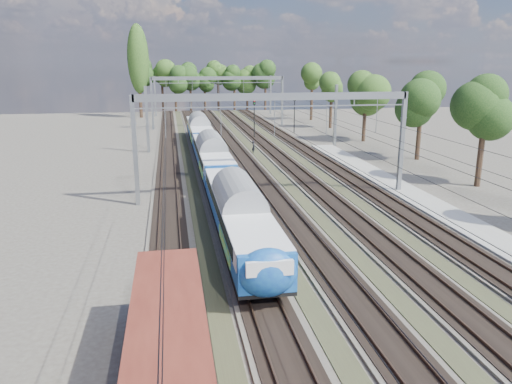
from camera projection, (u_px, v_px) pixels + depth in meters
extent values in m
cube|color=#47423A|center=(168.00, 166.00, 56.08)|extent=(3.00, 130.00, 0.15)
cube|color=black|center=(168.00, 166.00, 56.05)|extent=(2.50, 130.00, 0.06)
cube|color=#473326|center=(162.00, 165.00, 55.91)|extent=(0.08, 130.00, 0.14)
cube|color=#473326|center=(175.00, 164.00, 56.14)|extent=(0.08, 130.00, 0.14)
cube|color=#47423A|center=(208.00, 165.00, 56.82)|extent=(3.00, 130.00, 0.15)
cube|color=black|center=(208.00, 164.00, 56.79)|extent=(2.50, 130.00, 0.06)
cube|color=#473326|center=(202.00, 164.00, 56.65)|extent=(0.08, 130.00, 0.14)
cube|color=#473326|center=(215.00, 163.00, 56.89)|extent=(0.08, 130.00, 0.14)
cube|color=#47423A|center=(247.00, 164.00, 57.56)|extent=(3.00, 130.00, 0.15)
cube|color=black|center=(247.00, 163.00, 57.53)|extent=(2.50, 130.00, 0.06)
cube|color=#473326|center=(241.00, 162.00, 57.39)|extent=(0.08, 130.00, 0.14)
cube|color=#473326|center=(253.00, 162.00, 57.63)|extent=(0.08, 130.00, 0.14)
cube|color=#47423A|center=(285.00, 162.00, 58.30)|extent=(3.00, 130.00, 0.15)
cube|color=black|center=(285.00, 162.00, 58.27)|extent=(2.50, 130.00, 0.06)
cube|color=#473326|center=(279.00, 161.00, 58.13)|extent=(0.08, 130.00, 0.14)
cube|color=#473326|center=(291.00, 161.00, 58.37)|extent=(0.08, 130.00, 0.14)
cube|color=#47423A|center=(322.00, 161.00, 59.04)|extent=(3.00, 130.00, 0.15)
cube|color=black|center=(322.00, 160.00, 59.02)|extent=(2.50, 130.00, 0.06)
cube|color=#473326|center=(317.00, 160.00, 58.87)|extent=(0.08, 130.00, 0.14)
cube|color=#473326|center=(328.00, 159.00, 59.11)|extent=(0.08, 130.00, 0.14)
cube|color=#363023|center=(189.00, 166.00, 56.46)|extent=(1.10, 130.00, 0.05)
cube|color=#363023|center=(228.00, 165.00, 57.20)|extent=(1.10, 130.00, 0.05)
cube|color=#363023|center=(266.00, 163.00, 57.94)|extent=(1.10, 130.00, 0.05)
cube|color=#363023|center=(304.00, 162.00, 58.68)|extent=(1.10, 130.00, 0.05)
cube|color=gray|center=(466.00, 225.00, 35.69)|extent=(3.00, 70.00, 0.30)
cube|color=gray|center=(135.00, 151.00, 40.24)|extent=(0.35, 0.35, 9.00)
cube|color=gray|center=(402.00, 143.00, 44.03)|extent=(0.35, 0.35, 9.00)
cube|color=gray|center=(275.00, 97.00, 41.07)|extent=(23.00, 0.35, 0.60)
cube|color=gray|center=(152.00, 103.00, 86.00)|extent=(0.35, 0.35, 9.00)
cube|color=gray|center=(282.00, 102.00, 89.78)|extent=(0.35, 0.35, 9.00)
cube|color=gray|center=(218.00, 78.00, 86.82)|extent=(23.00, 0.35, 0.60)
cube|color=gray|center=(147.00, 120.00, 64.14)|extent=(0.35, 0.35, 8.50)
cube|color=gray|center=(155.00, 96.00, 107.03)|extent=(0.35, 0.35, 8.50)
cube|color=gray|center=(335.00, 116.00, 68.30)|extent=(0.35, 0.35, 8.50)
cube|color=gray|center=(270.00, 95.00, 111.20)|extent=(0.35, 0.35, 8.50)
cylinder|color=black|center=(166.00, 118.00, 54.70)|extent=(0.03, 130.00, 0.03)
cylinder|color=black|center=(166.00, 108.00, 54.42)|extent=(0.03, 130.00, 0.03)
cylinder|color=black|center=(207.00, 117.00, 55.44)|extent=(0.03, 130.00, 0.03)
cylinder|color=black|center=(207.00, 107.00, 55.16)|extent=(0.03, 130.00, 0.03)
cylinder|color=black|center=(247.00, 117.00, 56.18)|extent=(0.03, 130.00, 0.03)
cylinder|color=black|center=(247.00, 107.00, 55.90)|extent=(0.03, 130.00, 0.03)
cylinder|color=black|center=(286.00, 116.00, 56.92)|extent=(0.03, 130.00, 0.03)
cylinder|color=black|center=(286.00, 106.00, 56.64)|extent=(0.03, 130.00, 0.03)
cylinder|color=black|center=(324.00, 115.00, 57.66)|extent=(0.03, 130.00, 0.03)
cylinder|color=black|center=(324.00, 105.00, 57.38)|extent=(0.03, 130.00, 0.03)
cylinder|color=black|center=(145.00, 95.00, 119.85)|extent=(0.56, 0.56, 7.41)
sphere|color=black|center=(144.00, 70.00, 118.35)|extent=(4.76, 4.76, 4.76)
cylinder|color=black|center=(161.00, 98.00, 119.21)|extent=(0.56, 0.56, 6.05)
sphere|color=black|center=(160.00, 77.00, 117.98)|extent=(5.07, 5.07, 5.07)
cylinder|color=black|center=(175.00, 95.00, 120.97)|extent=(0.56, 0.56, 7.36)
sphere|color=black|center=(174.00, 70.00, 119.47)|extent=(4.21, 4.21, 4.21)
cylinder|color=black|center=(193.00, 96.00, 121.37)|extent=(0.56, 0.56, 6.95)
sphere|color=black|center=(192.00, 72.00, 119.96)|extent=(5.22, 5.22, 5.22)
cylinder|color=black|center=(208.00, 95.00, 120.45)|extent=(0.56, 0.56, 7.43)
sphere|color=black|center=(207.00, 69.00, 118.94)|extent=(5.32, 5.32, 5.32)
cylinder|color=black|center=(220.00, 97.00, 119.81)|extent=(0.56, 0.56, 6.59)
sphere|color=black|center=(220.00, 74.00, 118.48)|extent=(5.46, 5.46, 5.46)
cylinder|color=black|center=(236.00, 97.00, 123.71)|extent=(0.56, 0.56, 6.07)
sphere|color=black|center=(236.00, 77.00, 122.48)|extent=(5.40, 5.40, 5.40)
cylinder|color=black|center=(251.00, 98.00, 120.87)|extent=(0.56, 0.56, 5.76)
sphere|color=black|center=(251.00, 79.00, 119.70)|extent=(4.93, 4.93, 4.93)
cylinder|color=black|center=(263.00, 97.00, 124.31)|extent=(0.56, 0.56, 5.66)
sphere|color=black|center=(263.00, 79.00, 123.16)|extent=(4.39, 4.39, 4.39)
cylinder|color=black|center=(477.00, 156.00, 47.14)|extent=(0.56, 0.56, 5.73)
sphere|color=black|center=(482.00, 107.00, 45.98)|extent=(3.89, 3.89, 3.89)
cylinder|color=black|center=(413.00, 134.00, 61.20)|extent=(0.56, 0.56, 5.71)
sphere|color=black|center=(416.00, 96.00, 60.04)|extent=(4.25, 4.25, 4.25)
cylinder|color=black|center=(367.00, 121.00, 75.74)|extent=(0.56, 0.56, 5.38)
sphere|color=black|center=(369.00, 93.00, 74.65)|extent=(3.60, 3.60, 3.60)
cylinder|color=black|center=(334.00, 109.00, 88.63)|extent=(0.56, 0.56, 6.58)
sphere|color=black|center=(335.00, 79.00, 87.29)|extent=(3.49, 3.49, 3.49)
cylinder|color=black|center=(318.00, 107.00, 100.70)|extent=(0.56, 0.56, 5.03)
sphere|color=black|center=(319.00, 87.00, 99.68)|extent=(3.66, 3.66, 3.66)
cylinder|color=black|center=(139.00, 79.00, 103.68)|extent=(0.70, 0.70, 16.00)
ellipsoid|color=#214416|center=(138.00, 59.00, 102.66)|extent=(4.40, 4.40, 14.08)
cube|color=black|center=(257.00, 278.00, 26.01)|extent=(1.98, 2.98, 0.79)
cube|color=black|center=(227.00, 205.00, 39.24)|extent=(1.98, 2.98, 0.79)
cube|color=#103497|center=(239.00, 213.00, 32.25)|extent=(2.78, 19.84, 1.88)
cube|color=silver|center=(238.00, 205.00, 32.12)|extent=(2.86, 19.05, 0.94)
cube|color=black|center=(260.00, 204.00, 32.36)|extent=(0.04, 16.86, 0.69)
cube|color=#FAF70D|center=(249.00, 243.00, 28.21)|extent=(2.88, 5.56, 0.69)
cylinder|color=gray|center=(238.00, 199.00, 32.01)|extent=(2.82, 19.84, 2.82)
cube|color=black|center=(218.00, 185.00, 45.49)|extent=(1.98, 2.98, 0.79)
cube|color=black|center=(207.00, 158.00, 58.73)|extent=(1.98, 2.98, 0.79)
cube|color=#103497|center=(212.00, 156.00, 51.73)|extent=(2.78, 19.84, 1.88)
cube|color=silver|center=(211.00, 151.00, 51.61)|extent=(2.86, 19.05, 0.94)
cube|color=black|center=(225.00, 151.00, 51.84)|extent=(0.04, 16.86, 0.69)
cube|color=#FAF70D|center=(216.00, 169.00, 47.70)|extent=(2.88, 5.56, 0.69)
cylinder|color=gray|center=(211.00, 147.00, 51.49)|extent=(2.82, 19.84, 2.82)
cube|color=black|center=(203.00, 148.00, 64.97)|extent=(1.98, 2.98, 0.79)
cube|color=black|center=(197.00, 134.00, 78.21)|extent=(1.98, 2.98, 0.79)
cube|color=#103497|center=(199.00, 130.00, 71.21)|extent=(2.78, 19.84, 1.88)
cube|color=silver|center=(199.00, 126.00, 71.09)|extent=(2.86, 19.05, 0.94)
cube|color=black|center=(209.00, 126.00, 71.32)|extent=(0.04, 16.86, 0.69)
cube|color=#FAF70D|center=(202.00, 138.00, 67.18)|extent=(2.88, 5.56, 0.69)
cylinder|color=gray|center=(199.00, 123.00, 70.97)|extent=(2.82, 19.84, 2.82)
ellipsoid|color=#103497|center=(267.00, 273.00, 22.97)|extent=(2.82, 1.55, 2.40)
cube|color=black|center=(170.00, 329.00, 21.25)|extent=(1.78, 2.31, 0.62)
cube|color=black|center=(170.00, 384.00, 17.00)|extent=(2.40, 12.44, 0.18)
cube|color=#541D16|center=(169.00, 352.00, 16.68)|extent=(2.40, 12.44, 2.31)
cube|color=#541D16|center=(167.00, 320.00, 16.38)|extent=(2.58, 12.44, 0.11)
imported|color=black|center=(254.00, 147.00, 64.22)|extent=(0.43, 0.62, 1.62)
cylinder|color=black|center=(254.00, 122.00, 76.18)|extent=(0.14, 0.14, 5.15)
cube|color=black|center=(254.00, 102.00, 75.44)|extent=(0.40, 0.30, 0.72)
sphere|color=red|center=(254.00, 101.00, 75.26)|extent=(0.16, 0.16, 0.16)
sphere|color=#0C9919|center=(254.00, 103.00, 75.35)|extent=(0.16, 0.16, 0.16)
cylinder|color=black|center=(294.00, 117.00, 81.91)|extent=(0.15, 0.15, 5.27)
cube|color=black|center=(295.00, 99.00, 81.15)|extent=(0.42, 0.32, 0.74)
sphere|color=red|center=(295.00, 97.00, 80.97)|extent=(0.17, 0.17, 0.17)
sphere|color=#0C9919|center=(295.00, 100.00, 81.06)|extent=(0.17, 0.17, 0.17)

